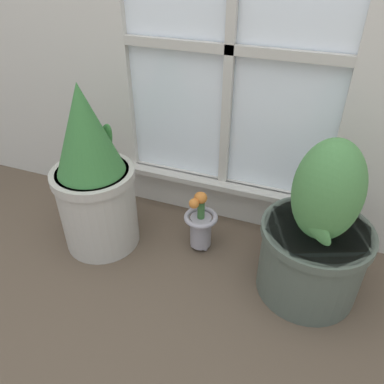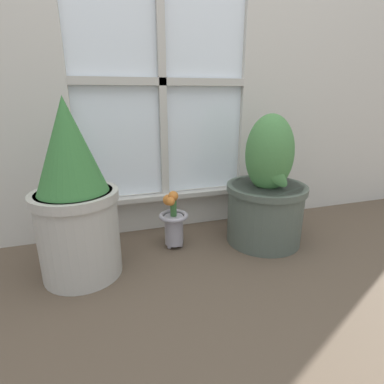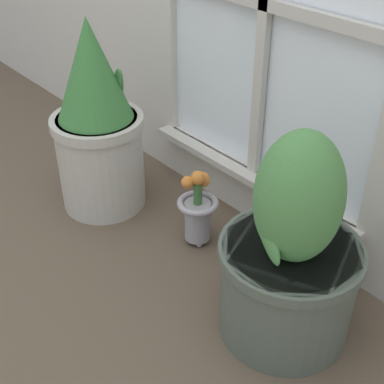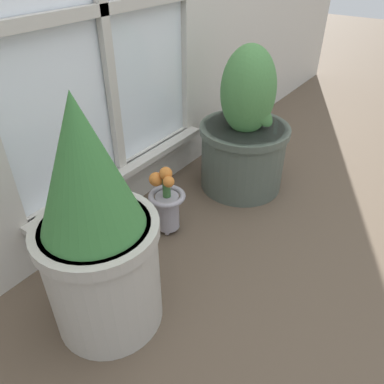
% 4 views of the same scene
% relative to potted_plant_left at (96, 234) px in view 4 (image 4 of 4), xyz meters
% --- Properties ---
extents(ground_plane, '(10.00, 10.00, 0.00)m').
position_rel_potted_plant_left_xyz_m(ground_plane, '(0.42, -0.27, -0.32)').
color(ground_plane, brown).
extents(potted_plant_left, '(0.32, 0.32, 0.69)m').
position_rel_potted_plant_left_xyz_m(potted_plant_left, '(0.00, 0.00, 0.00)').
color(potted_plant_left, '#B7B2A8').
rests_on(potted_plant_left, ground_plane).
extents(potted_plant_right, '(0.38, 0.38, 0.62)m').
position_rel_potted_plant_left_xyz_m(potted_plant_right, '(0.84, 0.04, -0.08)').
color(potted_plant_right, '#4C564C').
rests_on(potted_plant_right, ground_plane).
extents(flower_vase, '(0.14, 0.14, 0.28)m').
position_rel_potted_plant_left_xyz_m(flower_vase, '(0.40, 0.11, -0.19)').
color(flower_vase, '#99939E').
rests_on(flower_vase, ground_plane).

